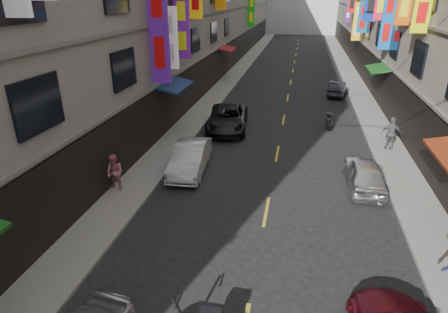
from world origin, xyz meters
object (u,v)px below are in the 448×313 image
at_px(car_right_mid, 364,173).
at_px(pedestrian_lfar, 115,173).
at_px(car_left_far, 227,118).
at_px(scooter_far_right, 329,121).
at_px(car_left_mid, 190,158).
at_px(pedestrian_rfar, 391,134).
at_px(car_right_far, 337,88).

xyz_separation_m(car_right_mid, pedestrian_lfar, (-10.54, -2.65, 0.27)).
bearing_deg(car_right_mid, car_left_far, -41.54).
distance_m(scooter_far_right, car_right_mid, 8.10).
relative_size(car_left_mid, car_right_mid, 1.08).
height_order(car_right_mid, pedestrian_lfar, pedestrian_lfar).
relative_size(car_left_mid, car_left_far, 0.81).
xyz_separation_m(car_left_mid, car_left_far, (0.60, 6.32, 0.02)).
xyz_separation_m(car_left_far, pedestrian_rfar, (9.32, -1.81, 0.31)).
height_order(scooter_far_right, car_left_far, car_left_far).
bearing_deg(pedestrian_rfar, car_left_far, -8.58).
height_order(car_right_far, pedestrian_rfar, pedestrian_rfar).
height_order(car_left_far, pedestrian_lfar, pedestrian_lfar).
bearing_deg(car_left_mid, pedestrian_lfar, -137.76).
bearing_deg(scooter_far_right, pedestrian_lfar, 46.92).
xyz_separation_m(scooter_far_right, car_left_mid, (-6.93, -7.98, 0.25)).
relative_size(scooter_far_right, pedestrian_lfar, 1.12).
bearing_deg(scooter_far_right, car_right_far, -98.63).
distance_m(car_left_mid, car_right_mid, 8.00).
height_order(car_left_mid, pedestrian_rfar, pedestrian_rfar).
distance_m(scooter_far_right, car_left_far, 6.55).
bearing_deg(scooter_far_right, car_left_far, 13.24).
xyz_separation_m(car_right_far, pedestrian_lfar, (-10.54, -19.25, 0.33)).
xyz_separation_m(car_left_mid, pedestrian_lfar, (-2.54, -2.69, 0.24)).
xyz_separation_m(scooter_far_right, pedestrian_lfar, (-9.46, -10.67, 0.49)).
height_order(car_right_far, pedestrian_lfar, pedestrian_lfar).
bearing_deg(pedestrian_rfar, scooter_far_right, -46.86).
relative_size(car_left_far, pedestrian_lfar, 3.19).
height_order(car_left_far, pedestrian_rfar, pedestrian_rfar).
distance_m(car_right_mid, pedestrian_rfar, 4.95).
bearing_deg(car_right_mid, car_right_far, -90.87).
relative_size(scooter_far_right, pedestrian_rfar, 0.99).
relative_size(car_right_far, pedestrian_lfar, 2.23).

